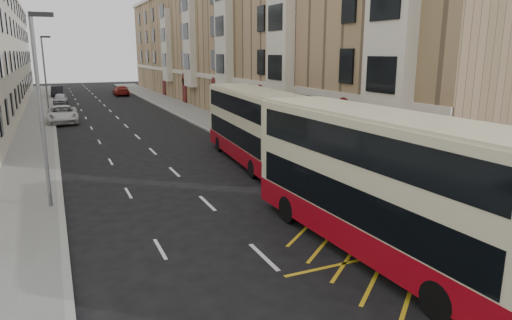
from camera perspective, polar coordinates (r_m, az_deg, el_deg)
name	(u,v)px	position (r m, az deg, el deg)	size (l,w,h in m)	color
ground	(330,320)	(12.36, 9.24, -19.14)	(200.00, 200.00, 0.00)	black
pavement_right	(223,126)	(41.57, -4.13, 4.28)	(4.00, 120.00, 0.15)	slate
pavement_left	(34,139)	(39.21, -25.97, 2.41)	(3.00, 120.00, 0.15)	slate
kerb_right	(202,127)	(40.94, -6.77, 4.09)	(0.25, 120.00, 0.15)	gray
kerb_left	(55,137)	(39.18, -23.78, 2.62)	(0.25, 120.00, 0.15)	gray
road_markings	(111,112)	(54.35, -17.64, 5.76)	(10.00, 110.00, 0.01)	silver
terrace_right	(232,44)	(57.87, -3.00, 14.25)	(10.75, 79.00, 15.25)	tan
guard_railing	(382,194)	(19.67, 15.53, -4.13)	(0.06, 6.56, 1.01)	red
street_lamp_near	(41,101)	(20.73, -25.30, 6.64)	(0.93, 0.18, 8.00)	slate
street_lamp_far	(45,72)	(50.67, -24.85, 9.92)	(0.93, 0.18, 8.00)	slate
double_decker_front	(380,184)	(15.37, 15.23, -2.95)	(3.11, 11.96, 4.74)	beige
double_decker_rear	(252,125)	(27.71, -0.50, 4.36)	(3.49, 11.35, 4.46)	beige
pedestrian_far	(435,199)	(19.02, 21.44, -4.52)	(1.07, 0.45, 1.83)	black
white_van	(63,114)	(47.35, -23.03, 5.28)	(2.71, 5.88, 1.63)	silver
car_silver	(60,99)	(64.10, -23.26, 7.02)	(1.70, 4.22, 1.44)	#A2A4AA
car_dark	(57,92)	(75.20, -23.58, 7.83)	(1.70, 4.87, 1.61)	black
car_red	(121,91)	(74.58, -16.52, 8.32)	(2.13, 5.23, 1.52)	maroon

